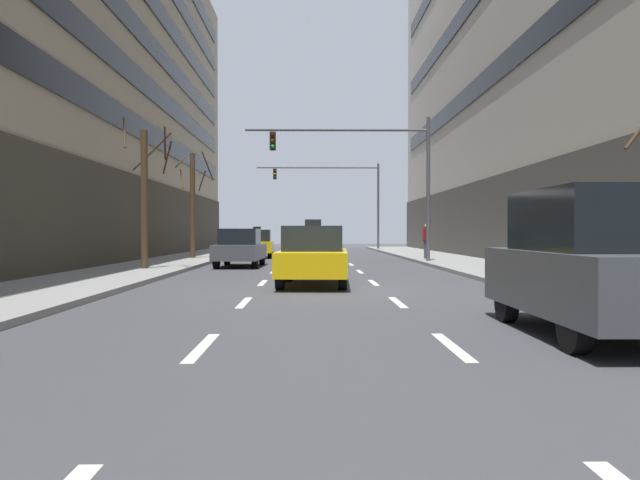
{
  "coord_description": "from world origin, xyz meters",
  "views": [
    {
      "loc": [
        -0.22,
        -15.92,
        1.48
      ],
      "look_at": [
        0.27,
        16.6,
        1.05
      ],
      "focal_mm": 34.64,
      "sensor_mm": 36.0,
      "label": 1
    }
  ],
  "objects_px": {
    "taxi_driving_2": "(313,256)",
    "car_parked_0": "(590,263)",
    "traffic_signal_1": "(342,188)",
    "street_tree_2": "(145,194)",
    "traffic_signal_0": "(374,163)",
    "car_driving_1": "(240,248)",
    "pedestrian_0": "(426,238)",
    "street_tree_0": "(193,203)",
    "taxi_driving_0": "(257,244)"
  },
  "relations": [
    {
      "from": "traffic_signal_0",
      "to": "pedestrian_0",
      "type": "distance_m",
      "value": 5.26
    },
    {
      "from": "taxi_driving_2",
      "to": "street_tree_0",
      "type": "bearing_deg",
      "value": 112.39
    },
    {
      "from": "taxi_driving_0",
      "to": "taxi_driving_2",
      "type": "bearing_deg",
      "value": -80.31
    },
    {
      "from": "traffic_signal_0",
      "to": "street_tree_0",
      "type": "xyz_separation_m",
      "value": [
        -9.06,
        3.54,
        -1.69
      ]
    },
    {
      "from": "taxi_driving_2",
      "to": "pedestrian_0",
      "type": "distance_m",
      "value": 15.25
    },
    {
      "from": "taxi_driving_0",
      "to": "car_driving_1",
      "type": "bearing_deg",
      "value": -89.43
    },
    {
      "from": "street_tree_0",
      "to": "taxi_driving_0",
      "type": "bearing_deg",
      "value": 48.96
    },
    {
      "from": "car_parked_0",
      "to": "street_tree_0",
      "type": "distance_m",
      "value": 25.51
    },
    {
      "from": "taxi_driving_0",
      "to": "pedestrian_0",
      "type": "relative_size",
      "value": 2.5
    },
    {
      "from": "car_driving_1",
      "to": "traffic_signal_0",
      "type": "distance_m",
      "value": 7.45
    },
    {
      "from": "traffic_signal_0",
      "to": "street_tree_2",
      "type": "height_order",
      "value": "traffic_signal_0"
    },
    {
      "from": "car_driving_1",
      "to": "pedestrian_0",
      "type": "bearing_deg",
      "value": 28.93
    },
    {
      "from": "street_tree_2",
      "to": "street_tree_0",
      "type": "bearing_deg",
      "value": 90.11
    },
    {
      "from": "taxi_driving_2",
      "to": "street_tree_2",
      "type": "distance_m",
      "value": 8.72
    },
    {
      "from": "taxi_driving_0",
      "to": "taxi_driving_2",
      "type": "distance_m",
      "value": 18.79
    },
    {
      "from": "street_tree_2",
      "to": "traffic_signal_0",
      "type": "bearing_deg",
      "value": 32.23
    },
    {
      "from": "traffic_signal_0",
      "to": "pedestrian_0",
      "type": "xyz_separation_m",
      "value": [
        2.92,
        2.61,
        -3.52
      ]
    },
    {
      "from": "street_tree_0",
      "to": "pedestrian_0",
      "type": "bearing_deg",
      "value": -4.46
    },
    {
      "from": "car_driving_1",
      "to": "taxi_driving_2",
      "type": "distance_m",
      "value": 9.71
    },
    {
      "from": "taxi_driving_0",
      "to": "car_driving_1",
      "type": "relative_size",
      "value": 0.99
    },
    {
      "from": "car_parked_0",
      "to": "street_tree_2",
      "type": "height_order",
      "value": "street_tree_2"
    },
    {
      "from": "pedestrian_0",
      "to": "street_tree_2",
      "type": "bearing_deg",
      "value": -145.23
    },
    {
      "from": "taxi_driving_0",
      "to": "street_tree_2",
      "type": "bearing_deg",
      "value": -103.33
    },
    {
      "from": "traffic_signal_0",
      "to": "traffic_signal_1",
      "type": "xyz_separation_m",
      "value": [
        -0.44,
        21.19,
        0.33
      ]
    },
    {
      "from": "taxi_driving_0",
      "to": "street_tree_0",
      "type": "bearing_deg",
      "value": -131.04
    },
    {
      "from": "car_parked_0",
      "to": "pedestrian_0",
      "type": "distance_m",
      "value": 22.47
    },
    {
      "from": "taxi_driving_0",
      "to": "pedestrian_0",
      "type": "bearing_deg",
      "value": -26.27
    },
    {
      "from": "car_parked_0",
      "to": "pedestrian_0",
      "type": "height_order",
      "value": "car_parked_0"
    },
    {
      "from": "pedestrian_0",
      "to": "traffic_signal_0",
      "type": "bearing_deg",
      "value": -138.28
    },
    {
      "from": "traffic_signal_1",
      "to": "street_tree_0",
      "type": "distance_m",
      "value": 19.74
    },
    {
      "from": "car_driving_1",
      "to": "street_tree_2",
      "type": "height_order",
      "value": "street_tree_2"
    },
    {
      "from": "car_parked_0",
      "to": "traffic_signal_0",
      "type": "height_order",
      "value": "traffic_signal_0"
    },
    {
      "from": "taxi_driving_2",
      "to": "street_tree_2",
      "type": "xyz_separation_m",
      "value": [
        -6.18,
        5.79,
        2.07
      ]
    },
    {
      "from": "car_driving_1",
      "to": "pedestrian_0",
      "type": "distance_m",
      "value": 10.13
    },
    {
      "from": "car_parked_0",
      "to": "pedestrian_0",
      "type": "bearing_deg",
      "value": 85.27
    },
    {
      "from": "traffic_signal_1",
      "to": "car_driving_1",
      "type": "bearing_deg",
      "value": -103.17
    },
    {
      "from": "car_parked_0",
      "to": "traffic_signal_1",
      "type": "relative_size",
      "value": 0.44
    },
    {
      "from": "street_tree_0",
      "to": "pedestrian_0",
      "type": "distance_m",
      "value": 12.16
    },
    {
      "from": "car_parked_0",
      "to": "traffic_signal_1",
      "type": "height_order",
      "value": "traffic_signal_1"
    },
    {
      "from": "car_driving_1",
      "to": "street_tree_2",
      "type": "bearing_deg",
      "value": -132.32
    },
    {
      "from": "taxi_driving_0",
      "to": "car_parked_0",
      "type": "distance_m",
      "value": 27.74
    },
    {
      "from": "taxi_driving_2",
      "to": "car_parked_0",
      "type": "xyz_separation_m",
      "value": [
        3.93,
        -8.29,
        0.23
      ]
    },
    {
      "from": "car_driving_1",
      "to": "pedestrian_0",
      "type": "height_order",
      "value": "pedestrian_0"
    },
    {
      "from": "traffic_signal_0",
      "to": "pedestrian_0",
      "type": "height_order",
      "value": "traffic_signal_0"
    },
    {
      "from": "taxi_driving_0",
      "to": "traffic_signal_0",
      "type": "relative_size",
      "value": 0.51
    },
    {
      "from": "traffic_signal_1",
      "to": "street_tree_0",
      "type": "height_order",
      "value": "traffic_signal_1"
    },
    {
      "from": "taxi_driving_2",
      "to": "street_tree_0",
      "type": "xyz_separation_m",
      "value": [
        -6.2,
        15.04,
        2.17
      ]
    },
    {
      "from": "car_driving_1",
      "to": "street_tree_0",
      "type": "relative_size",
      "value": 0.81
    },
    {
      "from": "taxi_driving_0",
      "to": "street_tree_0",
      "type": "height_order",
      "value": "street_tree_0"
    },
    {
      "from": "taxi_driving_2",
      "to": "pedestrian_0",
      "type": "height_order",
      "value": "pedestrian_0"
    }
  ]
}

